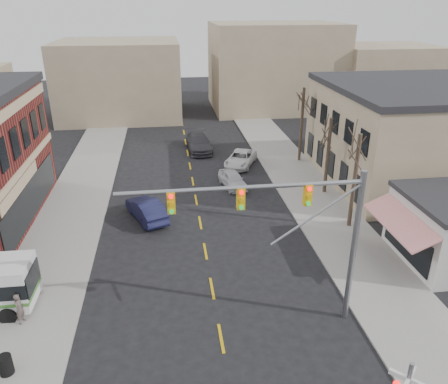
# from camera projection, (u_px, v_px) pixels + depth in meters

# --- Properties ---
(ground) EXTENTS (160.00, 160.00, 0.00)m
(ground) POSITION_uv_depth(u_px,v_px,m) (227.00, 371.00, 19.10)
(ground) COLOR black
(ground) RESTS_ON ground
(sidewalk_west) EXTENTS (5.00, 60.00, 0.12)m
(sidewalk_west) POSITION_uv_depth(u_px,v_px,m) (80.00, 196.00, 36.06)
(sidewalk_west) COLOR gray
(sidewalk_west) RESTS_ON ground
(sidewalk_east) EXTENTS (5.00, 60.00, 0.12)m
(sidewalk_east) POSITION_uv_depth(u_px,v_px,m) (302.00, 184.00, 38.37)
(sidewalk_east) COLOR gray
(sidewalk_east) RESTS_ON ground
(tan_building) EXTENTS (20.30, 15.30, 8.50)m
(tan_building) POSITION_uv_depth(u_px,v_px,m) (444.00, 132.00, 38.21)
(tan_building) COLOR gray
(tan_building) RESTS_ON ground
(tree_east_a) EXTENTS (0.28, 0.28, 6.75)m
(tree_east_a) POSITION_uv_depth(u_px,v_px,m) (354.00, 181.00, 29.85)
(tree_east_a) COLOR #382B21
(tree_east_a) RESTS_ON sidewalk_east
(tree_east_b) EXTENTS (0.28, 0.28, 6.30)m
(tree_east_b) POSITION_uv_depth(u_px,v_px,m) (328.00, 156.00, 35.42)
(tree_east_b) COLOR #382B21
(tree_east_b) RESTS_ON sidewalk_east
(tree_east_c) EXTENTS (0.28, 0.28, 7.20)m
(tree_east_c) POSITION_uv_depth(u_px,v_px,m) (301.00, 125.00, 42.52)
(tree_east_c) COLOR #382B21
(tree_east_c) RESTS_ON sidewalk_east
(traffic_signal_mast) EXTENTS (10.99, 0.30, 8.00)m
(traffic_signal_mast) POSITION_uv_depth(u_px,v_px,m) (296.00, 220.00, 19.68)
(traffic_signal_mast) COLOR gray
(traffic_signal_mast) RESTS_ON ground
(trash_bin) EXTENTS (0.60, 0.60, 0.91)m
(trash_bin) POSITION_uv_depth(u_px,v_px,m) (6.00, 365.00, 18.64)
(trash_bin) COLOR black
(trash_bin) RESTS_ON sidewalk_west
(car_a) EXTENTS (2.41, 4.26, 1.37)m
(car_a) POSITION_uv_depth(u_px,v_px,m) (233.00, 179.00, 37.69)
(car_a) COLOR silver
(car_a) RESTS_ON ground
(car_b) EXTENTS (3.41, 5.09, 1.59)m
(car_b) POSITION_uv_depth(u_px,v_px,m) (146.00, 209.00, 32.05)
(car_b) COLOR #17183A
(car_b) RESTS_ON ground
(car_c) EXTENTS (4.17, 5.50, 1.39)m
(car_c) POSITION_uv_depth(u_px,v_px,m) (241.00, 159.00, 42.59)
(car_c) COLOR silver
(car_c) RESTS_ON ground
(car_d) EXTENTS (2.70, 5.96, 1.69)m
(car_d) POSITION_uv_depth(u_px,v_px,m) (199.00, 143.00, 46.80)
(car_d) COLOR #403F45
(car_d) RESTS_ON ground
(pedestrian_near) EXTENTS (0.54, 0.69, 1.66)m
(pedestrian_near) POSITION_uv_depth(u_px,v_px,m) (20.00, 308.00, 21.48)
(pedestrian_near) COLOR #554944
(pedestrian_near) RESTS_ON sidewalk_west
(pedestrian_far) EXTENTS (0.85, 0.90, 1.48)m
(pedestrian_far) POSITION_uv_depth(u_px,v_px,m) (16.00, 279.00, 23.87)
(pedestrian_far) COLOR #333A5A
(pedestrian_far) RESTS_ON sidewalk_west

